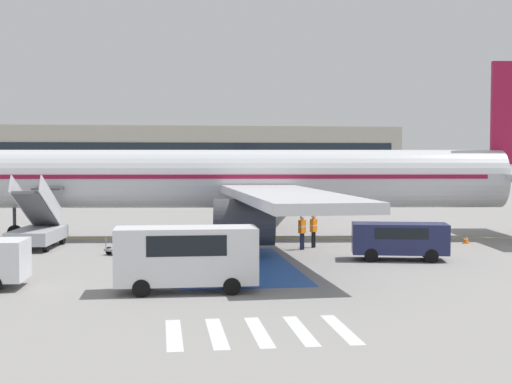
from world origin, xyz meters
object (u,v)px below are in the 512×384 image
object	(u,v)px
boarding_stairs_forward	(37,230)
ground_crew_1	(314,229)
ground_crew_0	(302,230)
airliner	(228,180)
service_van_1	(400,238)
traffic_cone_0	(466,239)
baggage_cart	(132,248)
service_van_3	(186,254)
terminal_building	(121,157)
fuel_tanker	(277,190)

from	to	relation	value
boarding_stairs_forward	ground_crew_1	size ratio (longest dim) A/B	2.99
ground_crew_0	airliner	bearing A→B (deg)	79.15
service_van_1	traffic_cone_0	world-z (taller)	service_van_1
boarding_stairs_forward	baggage_cart	world-z (taller)	boarding_stairs_forward
airliner	boarding_stairs_forward	distance (m)	11.48
service_van_3	terminal_building	size ratio (longest dim) A/B	0.06
fuel_tanker	service_van_3	bearing A→B (deg)	-18.60
airliner	boarding_stairs_forward	size ratio (longest dim) A/B	8.12
airliner	fuel_tanker	xyz separation A→B (m)	(6.71, 22.27, -1.70)
boarding_stairs_forward	service_van_3	world-z (taller)	boarding_stairs_forward
baggage_cart	traffic_cone_0	distance (m)	18.94
fuel_tanker	ground_crew_0	bearing A→B (deg)	-11.14
fuel_tanker	ground_crew_1	size ratio (longest dim) A/B	5.02
boarding_stairs_forward	ground_crew_0	world-z (taller)	boarding_stairs_forward
fuel_tanker	terminal_building	size ratio (longest dim) A/B	0.10
service_van_1	terminal_building	xyz separation A→B (m)	(-17.96, 89.30, 3.94)
airliner	traffic_cone_0	bearing A→B (deg)	-101.27
baggage_cart	ground_crew_0	size ratio (longest dim) A/B	1.61
ground_crew_1	traffic_cone_0	size ratio (longest dim) A/B	3.96
airliner	terminal_building	distance (m)	79.91
traffic_cone_0	service_van_1	bearing A→B (deg)	-135.79
boarding_stairs_forward	fuel_tanker	distance (m)	30.80
airliner	terminal_building	bearing A→B (deg)	14.23
ground_crew_1	terminal_building	world-z (taller)	terminal_building
service_van_3	ground_crew_1	size ratio (longest dim) A/B	2.88
fuel_tanker	traffic_cone_0	distance (m)	27.41
service_van_3	traffic_cone_0	xyz separation A→B (m)	(16.47, 12.57, -1.18)
ground_crew_1	traffic_cone_0	distance (m)	9.16
airliner	traffic_cone_0	xyz separation A→B (m)	(13.31, -4.28, -3.34)
traffic_cone_0	fuel_tanker	bearing A→B (deg)	103.95
ground_crew_1	traffic_cone_0	bearing A→B (deg)	-40.98
airliner	fuel_tanker	world-z (taller)	airliner
service_van_1	traffic_cone_0	distance (m)	8.40
ground_crew_0	ground_crew_1	xyz separation A→B (m)	(0.79, 0.78, -0.02)
boarding_stairs_forward	fuel_tanker	size ratio (longest dim) A/B	0.60
terminal_building	boarding_stairs_forward	bearing A→B (deg)	-90.07
fuel_tanker	service_van_1	xyz separation A→B (m)	(0.60, -32.38, -0.79)
ground_crew_1	terminal_building	distance (m)	85.56
baggage_cart	traffic_cone_0	bearing A→B (deg)	-136.45
fuel_tanker	ground_crew_0	world-z (taller)	fuel_tanker
boarding_stairs_forward	baggage_cart	xyz separation A→B (m)	(5.19, -2.84, -0.74)
ground_crew_0	traffic_cone_0	bearing A→B (deg)	-33.05
airliner	fuel_tanker	bearing A→B (deg)	-10.20
service_van_3	baggage_cart	distance (m)	11.24
traffic_cone_0	ground_crew_1	bearing A→B (deg)	-175.64
service_van_1	baggage_cart	xyz separation A→B (m)	(-12.87, 4.18, -0.83)
baggage_cart	traffic_cone_0	xyz separation A→B (m)	(18.86, 1.65, -0.03)
baggage_cart	terminal_building	xyz separation A→B (m)	(-5.09, 85.12, 4.77)
airliner	terminal_building	world-z (taller)	airliner
boarding_stairs_forward	ground_crew_0	distance (m)	14.41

